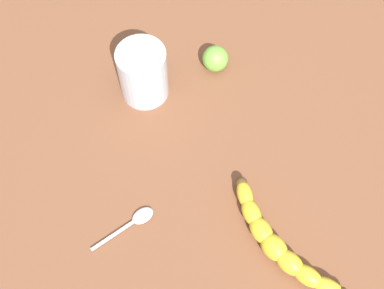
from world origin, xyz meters
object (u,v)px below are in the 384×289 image
at_px(smoothie_glass, 143,74).
at_px(lime_fruit, 215,59).
at_px(teaspoon, 139,218).
at_px(banana, 278,244).

xyz_separation_m(smoothie_glass, lime_fruit, (-0.08, 0.11, -0.03)).
relative_size(smoothie_glass, teaspoon, 1.16).
distance_m(smoothie_glass, teaspoon, 0.25).
bearing_deg(banana, lime_fruit, 156.17).
distance_m(banana, lime_fruit, 0.35).
relative_size(lime_fruit, teaspoon, 0.51).
bearing_deg(teaspoon, banana, -47.80).
relative_size(banana, lime_fruit, 4.02).
relative_size(smoothie_glass, lime_fruit, 2.25).
xyz_separation_m(lime_fruit, teaspoon, (0.31, -0.07, -0.02)).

